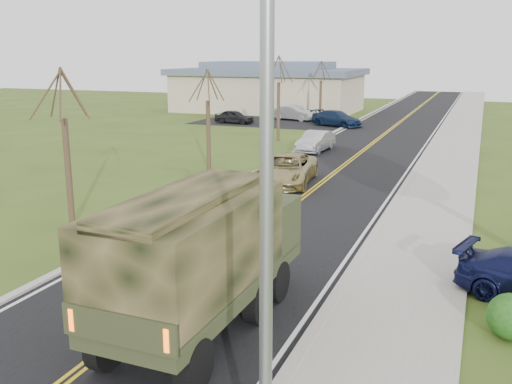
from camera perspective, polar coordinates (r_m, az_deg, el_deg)
The scene contains 16 objects.
road at distance 48.13m, azimuth 12.57°, elevation 5.54°, with size 8.00×120.00×0.01m, color black.
curb_right at distance 47.66m, azimuth 17.51°, elevation 5.22°, with size 0.30×120.00×0.12m, color #9E998E.
sidewalk_right at distance 47.57m, azimuth 19.62°, elevation 5.04°, with size 3.20×120.00×0.10m, color #9E998E.
curb_left at distance 48.94m, azimuth 7.75°, elevation 5.93°, with size 0.30×120.00×0.10m, color #9E998E.
street_light at distance 7.39m, azimuth 0.31°, elevation -2.87°, with size 1.65×0.22×8.00m.
bare_tree_a at distance 22.75m, azimuth -18.35°, elevation 3.07°, with size 1.93×2.26×6.08m.
bare_tree_b at distance 32.76m, azimuth -4.80°, elevation 6.50°, with size 1.83×2.14×5.73m.
bare_tree_c at distance 43.74m, azimuth 2.26°, elevation 8.72°, with size 2.04×2.39×6.42m.
bare_tree_d at distance 55.18m, azimuth 6.47°, elevation 9.44°, with size 1.88×2.20×5.91m.
commercial_building at distance 67.40m, azimuth 1.26°, elevation 10.39°, with size 25.50×21.50×5.65m.
military_truck at distance 13.57m, azimuth -5.41°, elevation -5.76°, with size 2.62×7.18×3.55m.
suv_champagne at distance 29.22m, azimuth 3.04°, elevation 2.27°, with size 2.56×5.54×1.54m, color tan.
sedan_silver at distance 39.31m, azimuth 5.97°, elevation 5.05°, with size 1.47×4.22×1.39m, color #B3B4B8.
lot_car_dark at distance 55.16m, azimuth -2.18°, elevation 7.52°, with size 1.52×3.79×1.29m, color black.
lot_car_silver at distance 57.93m, azimuth 3.81°, elevation 7.90°, with size 1.58×4.52×1.49m, color #B3B3B8.
lot_car_navy at distance 53.40m, azimuth 8.07°, elevation 7.28°, with size 2.03×5.00×1.45m, color #101E3A.
Camera 1 is at (7.48, -7.10, 6.53)m, focal length 40.00 mm.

